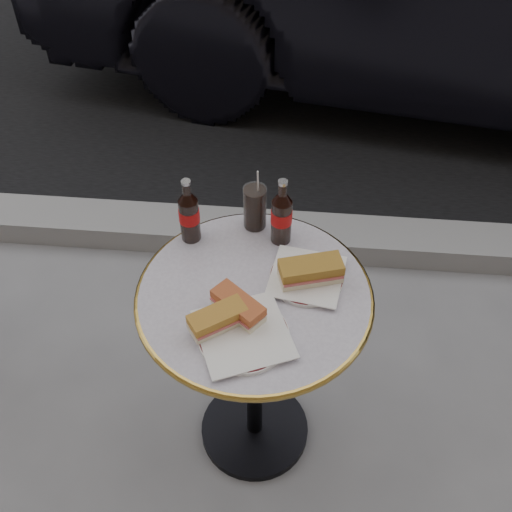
# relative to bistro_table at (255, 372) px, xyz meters

# --- Properties ---
(ground) EXTENTS (80.00, 80.00, 0.00)m
(ground) POSITION_rel_bistro_table_xyz_m (0.00, 0.00, -0.37)
(ground) COLOR gray
(ground) RESTS_ON ground
(curb) EXTENTS (40.00, 0.20, 0.12)m
(curb) POSITION_rel_bistro_table_xyz_m (0.00, 0.90, -0.32)
(curb) COLOR gray
(curb) RESTS_ON ground
(bistro_table) EXTENTS (0.62, 0.62, 0.73)m
(bistro_table) POSITION_rel_bistro_table_xyz_m (0.00, 0.00, 0.00)
(bistro_table) COLOR #BAB2C4
(bistro_table) RESTS_ON ground
(plate_left) EXTENTS (0.27, 0.27, 0.01)m
(plate_left) POSITION_rel_bistro_table_xyz_m (-0.01, -0.14, 0.37)
(plate_left) COLOR white
(plate_left) RESTS_ON bistro_table
(plate_right) EXTENTS (0.25, 0.25, 0.01)m
(plate_right) POSITION_rel_bistro_table_xyz_m (0.13, 0.06, 0.37)
(plate_right) COLOR silver
(plate_right) RESTS_ON bistro_table
(sandwich_left_a) EXTENTS (0.15, 0.13, 0.05)m
(sandwich_left_a) POSITION_rel_bistro_table_xyz_m (-0.08, -0.12, 0.40)
(sandwich_left_a) COLOR #B37A2D
(sandwich_left_a) RESTS_ON plate_left
(sandwich_left_b) EXTENTS (0.15, 0.14, 0.05)m
(sandwich_left_b) POSITION_rel_bistro_table_xyz_m (-0.03, -0.08, 0.40)
(sandwich_left_b) COLOR #B3552D
(sandwich_left_b) RESTS_ON plate_left
(sandwich_right) EXTENTS (0.18, 0.12, 0.06)m
(sandwich_right) POSITION_rel_bistro_table_xyz_m (0.14, 0.05, 0.41)
(sandwich_right) COLOR olive
(sandwich_right) RESTS_ON plate_right
(cola_bottle_left) EXTENTS (0.07, 0.07, 0.21)m
(cola_bottle_left) POSITION_rel_bistro_table_xyz_m (-0.19, 0.19, 0.47)
(cola_bottle_left) COLOR black
(cola_bottle_left) RESTS_ON bistro_table
(cola_bottle_right) EXTENTS (0.07, 0.07, 0.21)m
(cola_bottle_right) POSITION_rel_bistro_table_xyz_m (0.06, 0.20, 0.47)
(cola_bottle_right) COLOR black
(cola_bottle_right) RESTS_ON bistro_table
(cola_glass) EXTENTS (0.09, 0.09, 0.14)m
(cola_glass) POSITION_rel_bistro_table_xyz_m (-0.02, 0.25, 0.43)
(cola_glass) COLOR black
(cola_glass) RESTS_ON bistro_table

